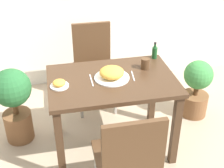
{
  "coord_description": "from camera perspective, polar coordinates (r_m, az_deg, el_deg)",
  "views": [
    {
      "loc": [
        -0.45,
        -2.16,
        2.01
      ],
      "look_at": [
        0.0,
        0.0,
        0.68
      ],
      "focal_mm": 50.0,
      "sensor_mm": 36.0,
      "label": 1
    }
  ],
  "objects": [
    {
      "name": "drink_cup",
      "position": [
        2.7,
        6.08,
        3.75
      ],
      "size": [
        0.07,
        0.07,
        0.09
      ],
      "color": "#4C331E",
      "rests_on": "dining_table"
    },
    {
      "name": "side_plate",
      "position": [
        2.47,
        -9.62,
        0.02
      ],
      "size": [
        0.15,
        0.15,
        0.06
      ],
      "color": "white",
      "rests_on": "dining_table"
    },
    {
      "name": "chair_near",
      "position": [
        2.13,
        3.03,
        -13.48
      ],
      "size": [
        0.42,
        0.42,
        0.9
      ],
      "rotation": [
        0.0,
        0.0,
        3.14
      ],
      "color": "#4C331E",
      "rests_on": "ground_plane"
    },
    {
      "name": "chair_far",
      "position": [
        3.3,
        -3.36,
        4.07
      ],
      "size": [
        0.42,
        0.42,
        0.9
      ],
      "color": "#4C331E",
      "rests_on": "ground_plane"
    },
    {
      "name": "fork_utensil",
      "position": [
        2.53,
        -3.79,
        0.7
      ],
      "size": [
        0.01,
        0.19,
        0.0
      ],
      "rotation": [
        0.0,
        0.0,
        1.57
      ],
      "color": "silver",
      "rests_on": "dining_table"
    },
    {
      "name": "ground_plane",
      "position": [
        2.98,
        -0.0,
        -11.19
      ],
      "size": [
        16.0,
        16.0,
        0.0
      ],
      "primitive_type": "plane",
      "color": "tan"
    },
    {
      "name": "spoon_utensil",
      "position": [
        2.59,
        3.84,
        1.5
      ],
      "size": [
        0.03,
        0.16,
        0.0
      ],
      "rotation": [
        0.0,
        0.0,
        1.46
      ],
      "color": "silver",
      "rests_on": "dining_table"
    },
    {
      "name": "dining_table",
      "position": [
        2.61,
        -0.0,
        -1.25
      ],
      "size": [
        1.05,
        0.7,
        0.73
      ],
      "color": "#3D2819",
      "rests_on": "ground_plane"
    },
    {
      "name": "sauce_bottle",
      "position": [
        2.89,
        7.8,
        5.83
      ],
      "size": [
        0.05,
        0.05,
        0.16
      ],
      "color": "#194C23",
      "rests_on": "dining_table"
    },
    {
      "name": "potted_plant_right",
      "position": [
        3.31,
        15.19,
        -0.63
      ],
      "size": [
        0.29,
        0.29,
        0.62
      ],
      "color": "brown",
      "rests_on": "ground_plane"
    },
    {
      "name": "food_plate",
      "position": [
        2.53,
        0.07,
        1.93
      ],
      "size": [
        0.29,
        0.29,
        0.1
      ],
      "color": "white",
      "rests_on": "dining_table"
    },
    {
      "name": "potted_plant_left",
      "position": [
        2.94,
        -17.47,
        -2.93
      ],
      "size": [
        0.34,
        0.34,
        0.74
      ],
      "color": "brown",
      "rests_on": "ground_plane"
    }
  ]
}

